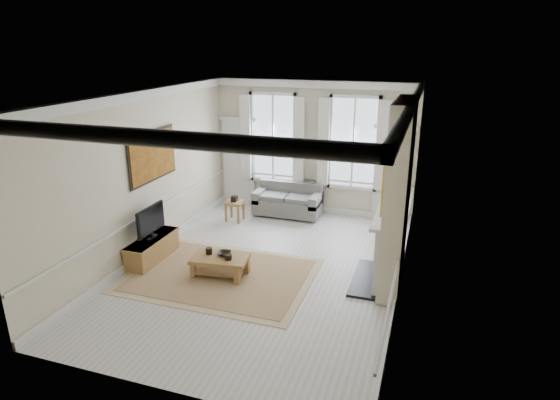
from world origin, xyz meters
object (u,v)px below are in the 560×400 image
(side_table, at_px, (235,205))
(tv_stand, at_px, (153,249))
(sofa, at_px, (288,202))
(coffee_table, at_px, (220,261))

(side_table, relative_size, tv_stand, 0.37)
(sofa, xyz_separation_m, side_table, (-1.15, -0.84, 0.05))
(coffee_table, height_order, tv_stand, tv_stand)
(tv_stand, bearing_deg, side_table, 74.90)
(side_table, bearing_deg, sofa, 36.01)
(tv_stand, bearing_deg, coffee_table, -6.94)
(side_table, xyz_separation_m, coffee_table, (0.92, -2.80, -0.08))
(side_table, distance_m, coffee_table, 2.95)
(coffee_table, bearing_deg, tv_stand, 165.64)
(tv_stand, bearing_deg, sofa, 61.69)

